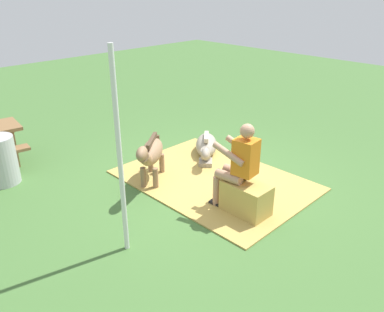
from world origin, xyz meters
The scene contains 8 objects.
ground_plane centered at (0.00, 0.00, 0.00)m, with size 24.00×24.00×0.00m, color #426B33.
hay_patch centered at (-0.04, -0.17, 0.01)m, with size 3.11×2.22×0.02m, color tan.
hay_bale centered at (-1.04, 0.25, 0.24)m, with size 0.68×0.41×0.48m, color tan.
person_seated centered at (-0.88, 0.27, 0.75)m, with size 0.69×0.46×1.36m.
pony_standing centered at (0.64, 0.61, 0.53)m, with size 0.98×1.13×0.89m.
pony_lying centered at (0.76, -0.83, 0.19)m, with size 1.10×1.18×0.42m.
water_barrel centered at (2.39, 2.37, 0.40)m, with size 0.53×0.53×0.81m, color #B2B2B7.
tent_pole_left centered at (-0.49, 1.96, 1.27)m, with size 0.06×0.06×2.53m, color silver.
Camera 1 is at (-3.96, 4.24, 3.12)m, focal length 36.79 mm.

